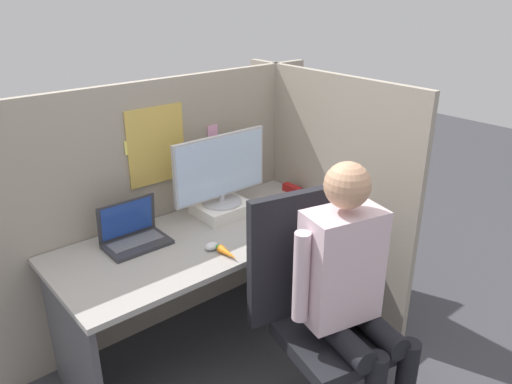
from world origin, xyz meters
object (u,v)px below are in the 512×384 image
object	(u,v)px
monitor	(221,170)
carrot_toy	(228,253)
office_chair	(315,309)
person	(351,284)
paper_box	(222,208)
stapler	(292,189)
laptop	(134,236)

from	to	relation	value
monitor	carrot_toy	size ratio (longest dim) A/B	3.82
office_chair	person	xyz separation A→B (m)	(0.04, -0.16, 0.21)
office_chair	person	world-z (taller)	person
paper_box	stapler	bearing A→B (deg)	-4.61
laptop	person	size ratio (longest dim) A/B	0.24
paper_box	person	size ratio (longest dim) A/B	0.23
carrot_toy	person	size ratio (longest dim) A/B	0.12
paper_box	stapler	distance (m)	0.53
carrot_toy	office_chair	xyz separation A→B (m)	(0.20, -0.41, -0.20)
carrot_toy	person	xyz separation A→B (m)	(0.24, -0.57, 0.01)
office_chair	carrot_toy	bearing A→B (deg)	116.20
carrot_toy	person	distance (m)	0.62
paper_box	carrot_toy	xyz separation A→B (m)	(-0.27, -0.42, -0.01)
paper_box	carrot_toy	size ratio (longest dim) A/B	1.88
paper_box	person	xyz separation A→B (m)	(-0.03, -0.99, -0.00)
monitor	stapler	bearing A→B (deg)	-4.91
laptop	stapler	distance (m)	1.09
monitor	office_chair	xyz separation A→B (m)	(-0.07, -0.83, -0.45)
office_chair	stapler	bearing A→B (deg)	52.65
paper_box	person	world-z (taller)	person
carrot_toy	office_chair	size ratio (longest dim) A/B	0.14
monitor	laptop	size ratio (longest dim) A/B	1.91
laptop	carrot_toy	world-z (taller)	laptop
paper_box	carrot_toy	distance (m)	0.50
paper_box	office_chair	distance (m)	0.86
paper_box	stapler	xyz separation A→B (m)	(0.53, -0.04, -0.01)
paper_box	monitor	xyz separation A→B (m)	(0.00, 0.00, 0.24)
laptop	stapler	world-z (taller)	laptop
monitor	office_chair	bearing A→B (deg)	-94.98
stapler	paper_box	bearing A→B (deg)	175.39
paper_box	person	bearing A→B (deg)	-91.93
paper_box	monitor	world-z (taller)	monitor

